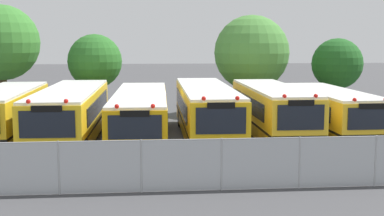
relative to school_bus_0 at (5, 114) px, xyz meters
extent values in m
plane|color=#424244|center=(8.10, -0.03, -1.43)|extent=(160.00, 160.00, 0.00)
cube|color=yellow|center=(0.00, 0.03, -0.02)|extent=(2.46, 9.35, 2.12)
cube|color=white|center=(0.00, 0.03, 1.10)|extent=(2.41, 9.16, 0.12)
cube|color=black|center=(1.24, 0.33, 0.32)|extent=(0.06, 7.29, 0.76)
cube|color=black|center=(0.00, 0.03, -0.44)|extent=(2.48, 9.44, 0.10)
cylinder|color=black|center=(1.09, -3.24, -0.93)|extent=(0.28, 1.00, 1.00)
cylinder|color=black|center=(1.07, 2.90, -0.93)|extent=(0.28, 1.00, 1.00)
cube|color=yellow|center=(3.15, -0.28, 0.00)|extent=(2.75, 11.06, 2.16)
cube|color=white|center=(3.15, -0.28, 1.14)|extent=(2.69, 10.84, 0.12)
cube|color=black|center=(3.05, -5.85, -0.90)|extent=(2.59, 0.21, 0.36)
cube|color=black|center=(3.05, -5.80, 0.39)|extent=(2.08, 0.10, 1.04)
cube|color=black|center=(4.45, 0.00, 0.35)|extent=(0.20, 8.59, 0.78)
cube|color=black|center=(1.87, 0.05, 0.35)|extent=(0.20, 8.59, 0.78)
cube|color=black|center=(3.15, -0.28, -0.43)|extent=(2.77, 11.17, 0.10)
sphere|color=red|center=(3.75, -5.64, 1.24)|extent=(0.18, 0.18, 0.18)
sphere|color=red|center=(2.35, -5.62, 1.24)|extent=(0.18, 0.18, 0.18)
cube|color=black|center=(3.05, -5.81, 0.98)|extent=(1.14, 0.10, 0.24)
cylinder|color=black|center=(4.20, -4.40, -0.93)|extent=(0.30, 1.01, 1.00)
cylinder|color=black|center=(1.94, -4.36, -0.93)|extent=(0.30, 1.01, 1.00)
cylinder|color=black|center=(4.35, 3.41, -0.93)|extent=(0.30, 1.01, 1.00)
cylinder|color=black|center=(2.09, 3.45, -0.93)|extent=(0.30, 1.01, 1.00)
cube|color=#EAA80C|center=(6.49, -0.11, -0.11)|extent=(2.83, 11.51, 1.94)
cube|color=white|center=(6.49, -0.11, 0.92)|extent=(2.77, 11.28, 0.12)
cube|color=black|center=(6.32, -5.90, -0.90)|extent=(2.55, 0.23, 0.36)
cube|color=black|center=(6.32, -5.85, 0.24)|extent=(2.05, 0.12, 0.93)
cube|color=black|center=(7.77, 0.15, 0.20)|extent=(0.30, 8.93, 0.70)
cube|color=black|center=(5.23, 0.23, 0.20)|extent=(0.30, 8.93, 0.70)
cube|color=black|center=(6.49, -0.11, -0.50)|extent=(2.86, 11.63, 0.10)
sphere|color=red|center=(7.01, -5.70, 1.02)|extent=(0.18, 0.18, 0.18)
sphere|color=red|center=(5.64, -5.66, 1.02)|extent=(0.18, 0.18, 0.18)
cube|color=black|center=(6.32, -5.86, 0.76)|extent=(1.12, 0.11, 0.24)
cylinder|color=black|center=(7.47, -4.46, -0.93)|extent=(0.31, 1.01, 1.00)
cylinder|color=black|center=(5.26, -4.40, -0.93)|extent=(0.31, 1.01, 1.00)
cylinder|color=black|center=(7.71, 3.78, -0.93)|extent=(0.31, 1.01, 1.00)
cylinder|color=black|center=(5.50, 3.84, -0.93)|extent=(0.31, 1.01, 1.00)
cube|color=yellow|center=(9.74, 0.07, 0.01)|extent=(2.58, 11.44, 2.19)
cube|color=white|center=(9.74, 0.07, 1.17)|extent=(2.53, 11.21, 0.12)
cube|color=black|center=(9.65, -5.70, -0.90)|extent=(2.46, 0.20, 0.36)
cube|color=black|center=(9.65, -5.65, 0.41)|extent=(1.97, 0.09, 1.05)
cube|color=black|center=(10.97, 0.35, 0.36)|extent=(0.17, 8.89, 0.79)
cube|color=black|center=(8.52, 0.39, 0.36)|extent=(0.17, 8.89, 0.79)
cube|color=black|center=(9.74, 0.07, -0.42)|extent=(2.60, 11.55, 0.10)
sphere|color=red|center=(10.32, -5.49, 1.27)|extent=(0.18, 0.18, 0.18)
sphere|color=red|center=(9.00, -5.47, 1.27)|extent=(0.18, 0.18, 0.18)
cube|color=black|center=(9.65, -5.66, 1.01)|extent=(1.08, 0.10, 0.24)
cylinder|color=black|center=(10.74, -4.25, -0.93)|extent=(0.29, 1.00, 1.00)
cylinder|color=black|center=(8.61, -4.22, -0.93)|extent=(0.29, 1.00, 1.00)
cylinder|color=black|center=(10.86, 3.95, -0.93)|extent=(0.29, 1.00, 1.00)
cylinder|color=black|center=(8.74, 3.98, -0.93)|extent=(0.29, 1.00, 1.00)
cube|color=yellow|center=(13.05, -0.14, 0.01)|extent=(2.42, 9.76, 2.17)
cube|color=white|center=(13.05, -0.14, 1.15)|extent=(2.37, 9.57, 0.12)
cube|color=black|center=(13.03, -5.08, -0.90)|extent=(2.42, 0.17, 0.36)
cube|color=black|center=(13.03, -5.03, 0.40)|extent=(1.95, 0.07, 1.04)
cube|color=black|center=(14.26, 0.16, 0.36)|extent=(0.08, 7.61, 0.78)
cube|color=black|center=(11.85, 0.17, 0.36)|extent=(0.08, 7.61, 0.78)
cube|color=black|center=(13.05, -0.14, -0.43)|extent=(2.44, 9.86, 0.10)
sphere|color=red|center=(13.68, -4.87, 1.25)|extent=(0.18, 0.18, 0.18)
sphere|color=red|center=(12.38, -4.86, 1.25)|extent=(0.18, 0.18, 0.18)
cube|color=black|center=(13.03, -5.04, 0.99)|extent=(1.07, 0.09, 0.24)
cylinder|color=black|center=(14.08, -3.62, -0.93)|extent=(0.28, 1.00, 1.00)
cylinder|color=black|center=(11.99, -3.61, -0.93)|extent=(0.28, 1.00, 1.00)
cylinder|color=black|center=(14.11, 2.93, -0.93)|extent=(0.28, 1.00, 1.00)
cylinder|color=black|center=(12.02, 2.94, -0.93)|extent=(0.28, 1.00, 1.00)
cube|color=yellow|center=(16.09, -0.04, -0.10)|extent=(2.66, 9.22, 1.95)
cube|color=white|center=(16.09, -0.04, 0.93)|extent=(2.60, 9.03, 0.12)
cube|color=black|center=(16.17, -4.70, -0.90)|extent=(2.54, 0.21, 0.36)
cube|color=black|center=(16.17, -4.65, 0.25)|extent=(2.04, 0.10, 0.94)
cube|color=black|center=(17.35, 0.28, 0.21)|extent=(0.17, 7.15, 0.70)
cube|color=black|center=(14.82, 0.23, 0.21)|extent=(0.17, 7.15, 0.70)
cube|color=black|center=(16.09, -0.04, -0.49)|extent=(2.68, 9.31, 0.10)
sphere|color=red|center=(15.49, -4.49, 1.03)|extent=(0.18, 0.18, 0.18)
cube|color=black|center=(16.17, -4.66, 0.77)|extent=(1.12, 0.10, 0.24)
cylinder|color=black|center=(17.25, -3.21, -0.93)|extent=(0.30, 1.01, 1.00)
cylinder|color=black|center=(15.04, -3.25, -0.93)|extent=(0.30, 1.01, 1.00)
cylinder|color=black|center=(17.14, 2.76, -0.93)|extent=(0.30, 1.01, 1.00)
cylinder|color=black|center=(14.93, 2.72, -0.93)|extent=(0.30, 1.01, 1.00)
cylinder|color=#4C3823|center=(-2.33, 8.73, 0.05)|extent=(0.46, 0.46, 2.96)
sphere|color=#387A2D|center=(-2.33, 8.73, 3.34)|extent=(4.81, 4.81, 4.81)
cylinder|color=#4C3823|center=(3.55, 8.17, -0.28)|extent=(0.34, 0.34, 2.29)
sphere|color=#286623|center=(3.55, 8.17, 2.16)|extent=(3.45, 3.45, 3.45)
sphere|color=#286623|center=(3.71, 8.10, 2.28)|extent=(2.41, 2.41, 2.41)
cylinder|color=#4C3823|center=(13.88, 9.10, -0.34)|extent=(0.35, 0.35, 2.18)
sphere|color=#478438|center=(13.88, 9.10, 2.65)|extent=(5.04, 5.04, 5.04)
sphere|color=#478438|center=(13.98, 8.96, 2.79)|extent=(3.91, 3.91, 3.91)
cylinder|color=#4C3823|center=(19.55, 8.34, -0.39)|extent=(0.42, 0.42, 2.08)
sphere|color=#1E561E|center=(19.55, 8.34, 1.93)|extent=(3.40, 3.40, 3.40)
sphere|color=#1E561E|center=(19.98, 8.60, 2.42)|extent=(2.04, 2.04, 2.04)
cylinder|color=#9EA0A3|center=(3.93, -8.81, -0.55)|extent=(0.07, 0.07, 1.76)
cylinder|color=#9EA0A3|center=(6.57, -8.81, -0.55)|extent=(0.07, 0.07, 1.76)
cylinder|color=#9EA0A3|center=(9.21, -8.81, -0.55)|extent=(0.07, 0.07, 1.76)
cylinder|color=#9EA0A3|center=(11.86, -8.81, -0.55)|extent=(0.07, 0.07, 1.76)
cylinder|color=#9EA0A3|center=(14.50, -8.81, -0.55)|extent=(0.07, 0.07, 1.76)
cube|color=#ADB2B7|center=(7.89, -8.81, -0.55)|extent=(23.78, 0.02, 1.72)
cylinder|color=#9EA0A3|center=(7.89, -8.81, 0.30)|extent=(23.78, 0.04, 0.04)
camera|label=1|loc=(6.72, -25.44, 3.57)|focal=48.64mm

